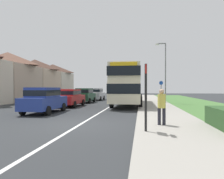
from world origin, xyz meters
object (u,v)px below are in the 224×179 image
Objects in this scene: parked_car_dark_green at (85,95)px; street_lamp_mid at (164,68)px; double_decker_bus at (128,84)px; bus_stop_sign at (146,93)px; pedestrian_at_stop at (162,105)px; parked_car_blue at (44,99)px; cycle_route_sign at (161,91)px; parked_car_red at (69,97)px; parked_car_silver at (96,94)px.

parked_car_dark_green is 0.59× the size of street_lamp_mid.
double_decker_bus is 4.40× the size of bus_stop_sign.
parked_car_blue is at bearing 150.57° from pedestrian_at_stop.
bus_stop_sign is 16.46m from cycle_route_sign.
street_lamp_mid reaches higher than pedestrian_at_stop.
pedestrian_at_stop is (2.17, -11.80, -1.17)m from double_decker_bus.
cycle_route_sign is 2.58m from street_lamp_mid.
pedestrian_at_stop is 0.64× the size of bus_stop_sign.
double_decker_bus is at bearing -149.11° from street_lamp_mid.
parked_car_red is at bearing -153.77° from double_decker_bus.
parked_car_blue is at bearing -89.94° from parked_car_red.
double_decker_bus is 4.77m from street_lamp_mid.
cycle_route_sign is (3.55, 3.09, -0.72)m from double_decker_bus.
parked_car_silver is (0.25, 15.33, -0.02)m from parked_car_blue.
cycle_route_sign reaches higher than pedestrian_at_stop.
double_decker_bus is at bearing 55.26° from parked_car_blue.
cycle_route_sign is at bearing 41.11° from double_decker_bus.
double_decker_bus is 9.33m from parked_car_blue.
cycle_route_sign is at bearing 32.84° from parked_car_red.
double_decker_bus is at bearing 100.41° from pedestrian_at_stop.
parked_car_blue is at bearing -90.94° from parked_car_silver.
double_decker_bus reaches higher than parked_car_red.
double_decker_bus reaches higher than bus_stop_sign.
street_lamp_mid is at bearing 30.89° from double_decker_bus.
parked_car_silver is (0.26, 10.32, 0.04)m from parked_car_red.
pedestrian_at_stop is 0.25× the size of street_lamp_mid.
parked_car_dark_green is at bearing 153.74° from double_decker_bus.
parked_car_blue is 2.48× the size of pedestrian_at_stop.
parked_car_blue is at bearing -129.50° from cycle_route_sign.
bus_stop_sign reaches higher than parked_car_silver.
parked_car_blue is at bearing -124.74° from double_decker_bus.
cycle_route_sign is at bearing -28.37° from parked_car_silver.
bus_stop_sign reaches higher than parked_car_dark_green.
cycle_route_sign reaches higher than parked_car_silver.
double_decker_bus is 2.72× the size of parked_car_red.
parked_car_dark_green is at bearing -176.73° from cycle_route_sign.
double_decker_bus is 1.72× the size of street_lamp_mid.
parked_car_blue is 8.80m from bus_stop_sign.
parked_car_blue is 13.75m from street_lamp_mid.
parked_car_blue is at bearing -90.11° from parked_car_dark_green.
cycle_route_sign is (8.82, 10.70, 0.47)m from parked_car_blue.
parked_car_dark_green is 9.55m from street_lamp_mid.
parked_car_dark_green reaches higher than pedestrian_at_stop.
pedestrian_at_stop is (7.19, -19.53, 0.05)m from parked_car_silver.
parked_car_blue is 13.87m from cycle_route_sign.
double_decker_bus is at bearing -56.96° from parked_car_silver.
parked_car_dark_green is 16.20m from pedestrian_at_stop.
street_lamp_mid reaches higher than parked_car_red.
parked_car_blue reaches higher than parked_car_red.
pedestrian_at_stop is (7.44, -4.20, 0.02)m from parked_car_blue.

